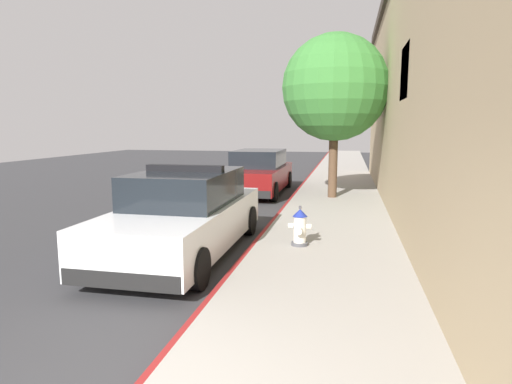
{
  "coord_description": "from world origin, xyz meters",
  "views": [
    {
      "loc": [
        1.7,
        -2.6,
        2.38
      ],
      "look_at": [
        -0.22,
        6.43,
        1.0
      ],
      "focal_mm": 30.47,
      "sensor_mm": 36.0,
      "label": 1
    }
  ],
  "objects_px": {
    "police_cruiser": "(185,215)",
    "fire_hydrant": "(300,227)",
    "street_tree": "(335,88)",
    "parked_car_silver_ahead": "(259,173)"
  },
  "relations": [
    {
      "from": "parked_car_silver_ahead",
      "to": "fire_hydrant",
      "type": "xyz_separation_m",
      "value": [
        2.32,
        -7.38,
        -0.24
      ]
    },
    {
      "from": "parked_car_silver_ahead",
      "to": "fire_hydrant",
      "type": "relative_size",
      "value": 6.37
    },
    {
      "from": "police_cruiser",
      "to": "parked_car_silver_ahead",
      "type": "distance_m",
      "value": 7.84
    },
    {
      "from": "police_cruiser",
      "to": "street_tree",
      "type": "height_order",
      "value": "street_tree"
    },
    {
      "from": "parked_car_silver_ahead",
      "to": "street_tree",
      "type": "xyz_separation_m",
      "value": [
        2.71,
        -1.39,
        2.84
      ]
    },
    {
      "from": "parked_car_silver_ahead",
      "to": "police_cruiser",
      "type": "bearing_deg",
      "value": -88.59
    },
    {
      "from": "parked_car_silver_ahead",
      "to": "street_tree",
      "type": "height_order",
      "value": "street_tree"
    },
    {
      "from": "police_cruiser",
      "to": "fire_hydrant",
      "type": "xyz_separation_m",
      "value": [
        2.13,
        0.45,
        -0.24
      ]
    },
    {
      "from": "police_cruiser",
      "to": "fire_hydrant",
      "type": "distance_m",
      "value": 2.19
    },
    {
      "from": "parked_car_silver_ahead",
      "to": "street_tree",
      "type": "relative_size",
      "value": 0.95
    }
  ]
}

